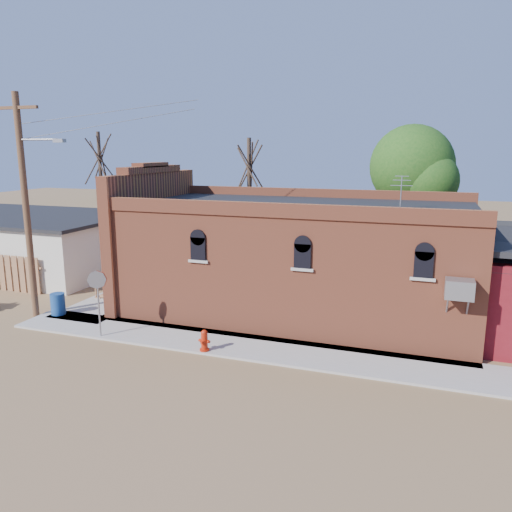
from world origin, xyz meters
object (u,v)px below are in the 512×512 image
(utility_pole, at_px, (27,202))
(fire_hydrant, at_px, (204,340))
(trash_barrel, at_px, (58,304))
(stop_sign, at_px, (97,286))
(brick_bar, at_px, (291,257))

(utility_pole, relative_size, fire_hydrant, 12.02)
(utility_pole, xyz_separation_m, trash_barrel, (0.84, 0.30, -4.24))
(fire_hydrant, distance_m, stop_sign, 4.49)
(fire_hydrant, xyz_separation_m, stop_sign, (-4.22, 0.00, 1.53))
(utility_pole, height_order, trash_barrel, utility_pole)
(utility_pole, relative_size, stop_sign, 3.63)
(brick_bar, height_order, trash_barrel, brick_bar)
(brick_bar, bearing_deg, utility_pole, -156.31)
(brick_bar, height_order, utility_pole, utility_pole)
(utility_pole, distance_m, trash_barrel, 4.34)
(utility_pole, bearing_deg, fire_hydrant, -8.30)
(brick_bar, relative_size, trash_barrel, 18.22)
(trash_barrel, bearing_deg, brick_bar, 24.07)
(brick_bar, height_order, stop_sign, brick_bar)
(utility_pole, height_order, fire_hydrant, utility_pole)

